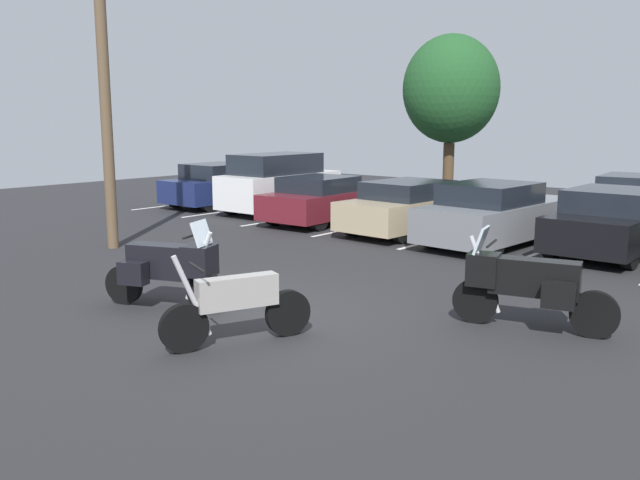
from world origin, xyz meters
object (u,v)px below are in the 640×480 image
at_px(motorcycle_third, 236,305).
at_px(car_maroon, 326,199).
at_px(motorcycle_second, 528,284).
at_px(car_tan, 411,207).
at_px(motorcycle_touring, 168,267).
at_px(car_white, 279,183).
at_px(car_far_silver, 633,197).
at_px(car_black, 613,222).
at_px(utility_pole, 103,55).
at_px(car_navy, 223,185).
at_px(car_grey, 496,214).

bearing_deg(motorcycle_third, car_maroon, 123.43).
bearing_deg(motorcycle_second, car_tan, 133.96).
xyz_separation_m(motorcycle_touring, motorcycle_second, (4.80, 2.64, -0.00)).
relative_size(motorcycle_second, motorcycle_third, 1.12).
distance_m(car_white, car_far_silver, 10.90).
xyz_separation_m(car_maroon, car_black, (7.91, 0.52, 0.06)).
height_order(motorcycle_touring, utility_pole, utility_pole).
relative_size(car_white, car_far_silver, 0.89).
bearing_deg(motorcycle_touring, utility_pole, 155.90).
xyz_separation_m(car_navy, car_tan, (8.02, -0.52, -0.03)).
xyz_separation_m(motorcycle_second, car_white, (-11.21, 6.60, 0.27)).
height_order(car_tan, utility_pole, utility_pole).
xyz_separation_m(car_white, car_far_silver, (9.16, 5.89, -0.28)).
xyz_separation_m(car_tan, car_grey, (2.45, -0.04, 0.04)).
distance_m(car_white, utility_pole, 7.83).
bearing_deg(motorcycle_touring, motorcycle_second, 28.85).
distance_m(motorcycle_touring, car_black, 9.98).
height_order(car_tan, car_black, car_black).
bearing_deg(utility_pole, car_navy, 119.27).
height_order(car_maroon, car_grey, car_grey).
distance_m(motorcycle_touring, utility_pole, 6.78).
distance_m(motorcycle_touring, motorcycle_second, 5.48).
relative_size(motorcycle_touring, motorcycle_second, 0.90).
bearing_deg(car_grey, motorcycle_touring, -99.45).
distance_m(motorcycle_touring, car_navy, 12.89).
distance_m(car_tan, car_black, 5.03).
bearing_deg(car_white, motorcycle_third, -48.84).
distance_m(car_white, car_black, 10.41).
bearing_deg(car_white, motorcycle_touring, -55.26).
distance_m(car_tan, car_far_silver, 7.49).
distance_m(motorcycle_second, car_grey, 6.86).
relative_size(motorcycle_touring, car_tan, 0.45).
bearing_deg(car_maroon, car_navy, 173.64).
xyz_separation_m(motorcycle_third, utility_pole, (-7.27, 2.80, 3.84)).
distance_m(car_white, car_tan, 5.43).
relative_size(car_navy, car_far_silver, 0.91).
relative_size(motorcycle_second, car_tan, 0.50).
distance_m(car_white, car_grey, 7.88).
height_order(motorcycle_second, car_far_silver, motorcycle_second).
bearing_deg(car_grey, car_maroon, -179.92).
height_order(car_navy, utility_pole, utility_pole).
relative_size(car_grey, car_black, 1.13).
height_order(motorcycle_second, car_tan, motorcycle_second).
bearing_deg(car_grey, car_tan, 179.02).
relative_size(motorcycle_touring, car_far_silver, 0.43).
bearing_deg(motorcycle_third, motorcycle_second, 49.18).
distance_m(motorcycle_touring, car_grey, 8.75).
bearing_deg(car_tan, utility_pole, -123.25).
height_order(motorcycle_third, car_black, car_black).
height_order(motorcycle_third, car_far_silver, car_far_silver).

